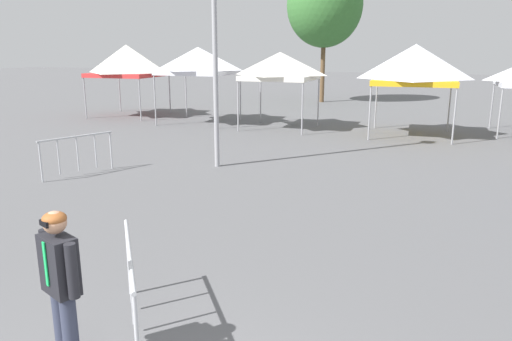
% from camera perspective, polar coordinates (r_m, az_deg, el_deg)
% --- Properties ---
extents(canopy_tent_far_right, '(3.37, 3.37, 3.51)m').
position_cam_1_polar(canopy_tent_far_right, '(25.55, -14.94, 12.36)').
color(canopy_tent_far_right, '#9E9EA3').
rests_on(canopy_tent_far_right, ground).
extents(canopy_tent_center, '(3.10, 3.10, 3.39)m').
position_cam_1_polar(canopy_tent_center, '(22.42, -6.81, 12.69)').
color(canopy_tent_center, '#9E9EA3').
rests_on(canopy_tent_center, ground).
extents(canopy_tent_behind_center, '(2.88, 2.88, 3.18)m').
position_cam_1_polar(canopy_tent_behind_center, '(20.68, 2.86, 12.16)').
color(canopy_tent_behind_center, '#9E9EA3').
rests_on(canopy_tent_behind_center, ground).
extents(canopy_tent_left_of_center, '(3.23, 3.23, 3.49)m').
position_cam_1_polar(canopy_tent_left_of_center, '(19.77, 18.19, 11.77)').
color(canopy_tent_left_of_center, '#9E9EA3').
rests_on(canopy_tent_left_of_center, ground).
extents(person_foreground, '(0.61, 0.38, 1.78)m').
position_cam_1_polar(person_foreground, '(5.36, -21.95, -12.04)').
color(person_foreground, '#33384C').
rests_on(person_foreground, ground).
extents(tree_behind_tents_right, '(4.64, 4.64, 8.48)m').
position_cam_1_polar(tree_behind_tents_right, '(31.65, 8.08, 18.70)').
color(tree_behind_tents_right, brown).
rests_on(tree_behind_tents_right, ground).
extents(crowd_barrier_near_person, '(0.82, 1.97, 1.08)m').
position_cam_1_polar(crowd_barrier_near_person, '(13.78, -20.30, 2.55)').
color(crowd_barrier_near_person, '#B7BABF').
rests_on(crowd_barrier_near_person, ground).
extents(crowd_barrier_mid_lot, '(1.32, 1.69, 1.08)m').
position_cam_1_polar(crowd_barrier_mid_lot, '(5.94, -14.50, -11.82)').
color(crowd_barrier_mid_lot, '#B7BABF').
rests_on(crowd_barrier_mid_lot, ground).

